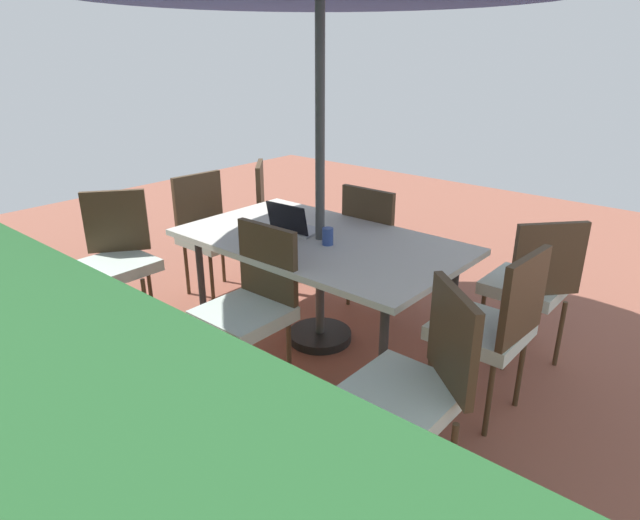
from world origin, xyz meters
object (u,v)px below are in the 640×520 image
object	(u,v)px
chair_west	(492,324)
cup	(328,236)
chair_southeast	(277,210)
chair_northeast	(117,255)
chair_north	(251,302)
chair_southwest	(531,281)
chair_south	(378,240)
laptop	(294,226)
dining_table	(320,246)
chair_northwest	(417,382)
chair_east	(210,229)

from	to	relation	value
chair_west	cup	size ratio (longest dim) A/B	8.92
chair_southeast	chair_northeast	bearing A→B (deg)	134.45
chair_north	chair_southeast	size ratio (longest dim) A/B	1.00
chair_north	chair_southwest	world-z (taller)	same
chair_south	chair_southeast	bearing A→B (deg)	-4.86
chair_west	laptop	size ratio (longest dim) A/B	2.91
dining_table	chair_west	distance (m)	1.23
chair_northeast	cup	distance (m)	1.55
chair_northwest	chair_north	world-z (taller)	same
dining_table	chair_north	xyz separation A→B (m)	(-0.04, 0.67, -0.15)
chair_northwest	laptop	size ratio (longest dim) A/B	2.91
dining_table	chair_northeast	size ratio (longest dim) A/B	1.91
cup	laptop	bearing A→B (deg)	-7.05
chair_south	cup	xyz separation A→B (m)	(-0.13, 0.75, 0.25)
chair_east	chair_southwest	bearing A→B (deg)	-70.33
chair_south	chair_east	world-z (taller)	same
chair_north	chair_west	bearing A→B (deg)	27.89
chair_north	chair_west	distance (m)	1.34
chair_north	chair_southeast	world-z (taller)	same
chair_northwest	chair_north	bearing A→B (deg)	-143.95
chair_south	chair_north	distance (m)	1.36
chair_north	chair_south	bearing A→B (deg)	91.43
chair_southwest	dining_table	bearing A→B (deg)	-18.26
chair_west	chair_southwest	distance (m)	0.70
chair_west	chair_northeast	distance (m)	2.57
chair_east	laptop	size ratio (longest dim) A/B	2.91
chair_west	chair_southeast	xyz separation A→B (m)	(2.38, -0.79, 0.00)
chair_south	chair_northeast	bearing A→B (deg)	49.10
dining_table	chair_northeast	bearing A→B (deg)	31.51
chair_east	chair_southwest	size ratio (longest dim) A/B	1.00
chair_northwest	chair_east	size ratio (longest dim) A/B	1.00
chair_southeast	chair_northeast	world-z (taller)	same
chair_north	chair_southwest	bearing A→B (deg)	49.21
chair_southeast	cup	size ratio (longest dim) A/B	8.92
chair_east	cup	bearing A→B (deg)	-89.69
chair_north	laptop	world-z (taller)	chair_north
dining_table	cup	size ratio (longest dim) A/B	17.05
dining_table	chair_north	world-z (taller)	chair_north
chair_west	chair_northeast	xyz separation A→B (m)	(2.46, 0.74, 0.00)
chair_northwest	chair_west	bearing A→B (deg)	127.85
chair_west	chair_southeast	world-z (taller)	same
chair_northwest	chair_north	distance (m)	1.15
chair_south	chair_southeast	world-z (taller)	same
dining_table	chair_south	size ratio (longest dim) A/B	1.91
dining_table	chair_north	distance (m)	0.68
dining_table	chair_northeast	xyz separation A→B (m)	(1.24, 0.76, -0.15)
chair_northwest	cup	xyz separation A→B (m)	(1.08, -0.69, 0.25)
dining_table	chair_southwest	distance (m)	1.36
laptop	cup	world-z (taller)	laptop
dining_table	chair_west	size ratio (longest dim) A/B	1.91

